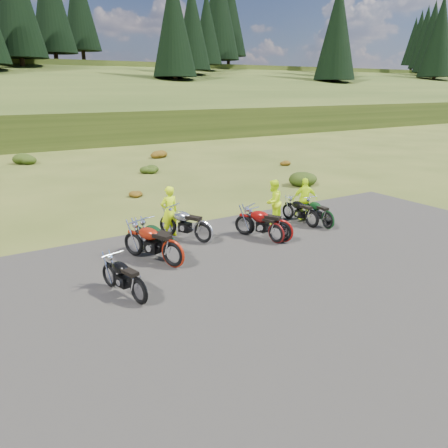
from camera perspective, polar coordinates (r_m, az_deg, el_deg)
ground at (r=13.50m, az=3.90°, el=-4.28°), size 300.00×300.00×0.00m
gravel_pad at (r=12.06m, az=9.45°, el=-7.23°), size 20.00×12.00×0.04m
hill_slope at (r=60.82m, az=-25.10°, el=11.15°), size 300.00×45.97×9.37m
conifer_25 at (r=88.15m, az=-18.42°, el=25.57°), size 6.60×6.60×17.00m
conifer_26 at (r=66.14m, az=-6.60°, el=24.63°), size 6.16×6.16×16.00m
conifer_27 at (r=74.22m, az=-4.20°, el=24.44°), size 5.72×5.72×15.00m
conifer_28 at (r=82.39m, az=-2.28°, el=24.25°), size 5.28×5.28×14.00m
conifer_29 at (r=91.09m, az=-0.72°, el=26.28°), size 7.92×7.92×20.00m
conifer_30 at (r=99.36m, az=0.60°, el=25.95°), size 7.48×7.48×19.00m
conifer_31 at (r=82.90m, az=14.57°, el=23.31°), size 7.04×7.04×18.00m
conifer_32 at (r=91.41m, az=14.55°, el=23.15°), size 6.60×6.60×17.00m
conifer_33 at (r=99.92m, az=14.54°, el=23.02°), size 6.16×6.16×16.00m
conifer_34 at (r=108.43m, az=14.52°, el=22.91°), size 5.72×5.72×15.00m
conifer_35 at (r=116.94m, az=14.51°, el=22.82°), size 5.28×5.28×14.00m
conifer_36 at (r=125.73m, az=14.59°, el=23.88°), size 7.92×7.92×20.00m
conifer_37 at (r=114.04m, az=26.34°, el=21.16°), size 7.48×7.48×19.00m
conifer_38 at (r=122.40m, az=25.51°, el=21.22°), size 7.04×7.04×18.00m
conifer_39 at (r=130.79m, az=24.79°, el=21.27°), size 6.60×6.60×17.00m
conifer_40 at (r=139.18m, az=24.16°, el=21.31°), size 6.16×6.16×16.00m
conifer_41 at (r=147.53m, az=23.56°, el=21.04°), size 5.72×5.72×15.00m
shrub_3 at (r=32.64m, az=-24.45°, el=7.94°), size 1.56×1.56×0.92m
shrub_4 at (r=21.12m, az=-11.64°, el=4.06°), size 0.77×0.77×0.45m
shrub_5 at (r=26.97m, az=-9.81°, el=7.20°), size 1.03×1.03×0.61m
shrub_6 at (r=32.89m, az=-8.63°, el=9.21°), size 1.30×1.30×0.77m
shrub_7 at (r=23.74m, az=10.40°, el=6.17°), size 1.56×1.56×0.92m
shrub_8 at (r=29.60m, az=7.74°, el=8.04°), size 0.77×0.77×0.45m
motorcycle_0 at (r=10.82m, az=-10.94°, el=-10.34°), size 1.09×2.05×1.02m
motorcycle_1 at (r=12.72m, az=-6.60°, el=-5.76°), size 1.68×2.47×1.23m
motorcycle_2 at (r=13.10m, az=-6.77°, el=-5.06°), size 1.28×2.29×1.14m
motorcycle_3 at (r=14.53m, az=-2.70°, el=-2.64°), size 1.65×2.32×1.17m
motorcycle_4 at (r=14.65m, az=6.79°, el=-2.59°), size 1.02×2.03×1.01m
motorcycle_5 at (r=16.46m, az=11.35°, el=-0.54°), size 0.74×1.95×1.00m
motorcycle_6 at (r=14.76m, az=7.58°, el=-2.46°), size 1.66×2.27×1.14m
motorcycle_7 at (r=16.43m, az=13.33°, el=-0.71°), size 0.76×1.95×1.00m
person_middle at (r=15.07m, az=-7.15°, el=1.52°), size 0.67×0.47×1.77m
person_right_a at (r=16.50m, az=6.42°, el=2.79°), size 1.01×0.91×1.68m
person_right_b at (r=17.22m, az=10.51°, el=3.14°), size 1.04×0.78×1.64m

